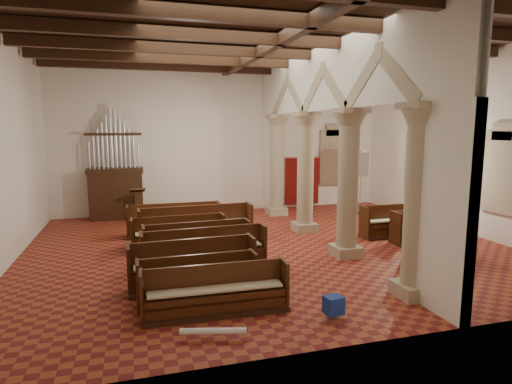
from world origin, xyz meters
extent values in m
plane|color=#923C20|center=(0.00, 0.00, 0.00)|extent=(14.00, 14.00, 0.00)
plane|color=black|center=(0.00, 0.00, 6.00)|extent=(14.00, 14.00, 0.00)
cube|color=white|center=(0.00, 6.00, 3.00)|extent=(14.00, 0.02, 6.00)
cube|color=white|center=(0.00, -6.00, 3.00)|extent=(14.00, 0.02, 6.00)
cube|color=white|center=(7.00, 0.00, 3.00)|extent=(0.02, 12.00, 6.00)
cube|color=tan|center=(1.80, -4.50, 0.15)|extent=(0.75, 0.75, 0.30)
cylinder|color=tan|center=(1.80, -4.50, 1.95)|extent=(0.56, 0.56, 3.30)
cube|color=tan|center=(1.80, -1.50, 0.15)|extent=(0.75, 0.75, 0.30)
cylinder|color=tan|center=(1.80, -1.50, 1.95)|extent=(0.56, 0.56, 3.30)
cube|color=tan|center=(1.80, 1.50, 0.15)|extent=(0.75, 0.75, 0.30)
cylinder|color=tan|center=(1.80, 1.50, 1.95)|extent=(0.56, 0.56, 3.30)
cube|color=tan|center=(1.80, 4.50, 0.15)|extent=(0.75, 0.75, 0.30)
cylinder|color=tan|center=(1.80, 4.50, 1.95)|extent=(0.56, 0.56, 3.30)
cube|color=white|center=(1.80, 0.00, 5.04)|extent=(0.25, 11.90, 1.93)
cube|color=#2C644A|center=(6.98, -1.50, 2.20)|extent=(0.03, 1.00, 2.20)
cube|color=#2C644A|center=(6.98, 2.50, 2.20)|extent=(0.03, 1.00, 2.20)
cube|color=#2C644A|center=(5.00, 5.98, 2.20)|extent=(1.00, 0.03, 2.20)
cube|color=#382012|center=(-4.50, 5.50, 0.90)|extent=(2.00, 0.80, 1.80)
cube|color=#382012|center=(-4.50, 5.50, 1.90)|extent=(2.10, 0.85, 0.20)
cube|color=#321F10|center=(-3.70, 4.64, 0.05)|extent=(0.53, 0.53, 0.11)
cube|color=#321F10|center=(-3.70, 4.64, 0.59)|extent=(0.26, 0.26, 1.18)
cube|color=#321F10|center=(-3.70, 4.55, 1.23)|extent=(0.58, 0.48, 0.21)
cube|color=maroon|center=(3.50, 5.92, 1.15)|extent=(1.60, 0.06, 2.10)
cylinder|color=gold|center=(3.50, 5.90, 2.25)|extent=(1.80, 0.04, 0.04)
cone|color=#382012|center=(5.12, 3.60, 0.07)|extent=(0.41, 0.41, 0.14)
cylinder|color=gold|center=(5.12, 3.60, 1.37)|extent=(0.04, 0.04, 2.74)
cylinder|color=gold|center=(5.12, 3.60, 2.63)|extent=(0.17, 0.79, 0.03)
cube|color=navy|center=(5.12, 3.58, 2.06)|extent=(0.62, 0.13, 0.97)
cube|color=navy|center=(-0.31, -5.01, 0.27)|extent=(0.38, 0.32, 0.34)
cube|color=#16339B|center=(-1.00, -3.00, 0.27)|extent=(0.38, 0.33, 0.35)
cube|color=navy|center=(-1.06, -0.42, 0.27)|extent=(0.40, 0.35, 0.34)
cylinder|color=silver|center=(-2.64, -5.19, 0.16)|extent=(1.12, 0.39, 0.11)
cylinder|color=silver|center=(-3.25, -2.86, 0.16)|extent=(0.87, 0.30, 0.09)
cube|color=#382012|center=(-2.39, -4.17, 0.05)|extent=(2.85, 0.69, 0.09)
cube|color=#4B1F10|center=(-2.39, -4.21, 0.29)|extent=(2.69, 0.42, 0.41)
cube|color=#4B1F10|center=(-2.39, -4.01, 0.52)|extent=(2.68, 0.12, 0.86)
cube|color=#4B1F10|center=(-3.78, -4.15, 0.52)|extent=(0.07, 0.54, 0.86)
cube|color=#4B1F10|center=(-1.01, -4.15, 0.52)|extent=(0.07, 0.54, 0.86)
cube|color=beige|center=(-2.39, -4.21, 0.52)|extent=(2.58, 0.38, 0.05)
cube|color=#382012|center=(-2.63, -3.48, 0.05)|extent=(2.47, 0.68, 0.09)
cube|color=#4B2D10|center=(-2.63, -3.53, 0.30)|extent=(2.32, 0.41, 0.41)
cube|color=#4B2D10|center=(-2.63, -3.32, 0.52)|extent=(2.31, 0.11, 0.86)
cube|color=#4B2D10|center=(-3.82, -3.46, 0.52)|extent=(0.07, 0.55, 0.86)
cube|color=#4B2D10|center=(-1.44, -3.46, 0.52)|extent=(0.07, 0.55, 0.86)
cube|color=beige|center=(-2.63, -3.53, 0.52)|extent=(2.22, 0.37, 0.05)
cube|color=#382012|center=(-2.63, -2.68, 0.05)|extent=(2.83, 0.81, 0.10)
cube|color=#512E11|center=(-2.63, -2.73, 0.33)|extent=(2.68, 0.49, 0.46)
cube|color=#512E11|center=(-2.63, -2.50, 0.59)|extent=(2.67, 0.15, 0.98)
cube|color=#512E11|center=(-4.00, -2.66, 0.59)|extent=(0.09, 0.62, 0.98)
cube|color=#512E11|center=(-1.26, -2.66, 0.59)|extent=(0.09, 0.62, 0.98)
cube|color=beige|center=(-2.63, -2.73, 0.59)|extent=(2.57, 0.45, 0.05)
cube|color=#382012|center=(-2.16, -1.50, 0.05)|extent=(3.19, 0.85, 0.10)
cube|color=#523411|center=(-2.16, -1.55, 0.32)|extent=(3.03, 0.54, 0.45)
cube|color=#523411|center=(-2.16, -1.32, 0.57)|extent=(3.01, 0.22, 0.94)
cube|color=#523411|center=(-3.71, -1.48, 0.57)|extent=(0.10, 0.60, 0.94)
cube|color=#523411|center=(-0.62, -1.48, 0.57)|extent=(0.10, 0.60, 0.94)
cube|color=beige|center=(-2.16, -1.55, 0.57)|extent=(2.90, 0.50, 0.05)
cube|color=#382012|center=(-2.22, -0.67, 0.05)|extent=(2.92, 0.78, 0.10)
cube|color=#502611|center=(-2.22, -0.72, 0.32)|extent=(2.76, 0.49, 0.44)
cube|color=#502611|center=(-2.22, -0.50, 0.56)|extent=(2.74, 0.17, 0.92)
cube|color=#502611|center=(-3.63, -0.65, 0.56)|extent=(0.09, 0.58, 0.92)
cube|color=#502611|center=(-0.81, -0.65, 0.56)|extent=(0.09, 0.58, 0.92)
cube|color=beige|center=(-2.22, -0.72, 0.56)|extent=(2.65, 0.44, 0.05)
cube|color=#382012|center=(-2.60, 0.57, 0.05)|extent=(2.75, 0.72, 0.09)
cube|color=#503211|center=(-2.60, 0.52, 0.30)|extent=(2.59, 0.44, 0.42)
cube|color=#503211|center=(-2.60, 0.73, 0.53)|extent=(2.58, 0.13, 0.88)
cube|color=#503211|center=(-3.94, 0.58, 0.53)|extent=(0.08, 0.56, 0.88)
cube|color=#503211|center=(-1.27, 0.58, 0.53)|extent=(0.08, 0.56, 0.88)
cube|color=beige|center=(-2.60, 0.52, 0.53)|extent=(2.49, 0.40, 0.05)
cube|color=#382012|center=(-1.99, 1.11, 0.05)|extent=(3.57, 0.94, 0.11)
cube|color=#482C0F|center=(-1.99, 1.06, 0.35)|extent=(3.40, 0.61, 0.49)
cube|color=#482C0F|center=(-1.99, 1.31, 0.62)|extent=(3.38, 0.25, 1.03)
cube|color=#482C0F|center=(-3.72, 1.13, 0.62)|extent=(0.11, 0.65, 1.03)
cube|color=#482C0F|center=(-0.26, 1.13, 0.62)|extent=(0.11, 0.65, 1.03)
cube|color=beige|center=(-1.99, 1.06, 0.62)|extent=(3.26, 0.56, 0.05)
cube|color=#382012|center=(-2.57, 2.25, 0.05)|extent=(3.07, 0.72, 0.10)
cube|color=#46280F|center=(-2.57, 2.20, 0.33)|extent=(2.92, 0.42, 0.45)
cube|color=#46280F|center=(-2.57, 2.43, 0.58)|extent=(2.92, 0.08, 0.95)
cube|color=#46280F|center=(-4.07, 2.27, 0.58)|extent=(0.07, 0.60, 0.95)
cube|color=#46280F|center=(-1.07, 2.27, 0.58)|extent=(0.07, 0.60, 0.95)
cube|color=beige|center=(-2.57, 2.20, 0.58)|extent=(2.80, 0.37, 0.05)
cube|color=#382012|center=(4.39, -2.14, 0.05)|extent=(1.96, 0.77, 0.10)
cube|color=#411C0E|center=(4.39, -2.19, 0.32)|extent=(1.80, 0.47, 0.44)
cube|color=#411C0E|center=(4.39, -1.96, 0.56)|extent=(1.79, 0.15, 0.93)
cube|color=#411C0E|center=(3.46, -2.12, 0.56)|extent=(0.09, 0.59, 0.93)
cube|color=#411C0E|center=(5.32, -2.12, 0.56)|extent=(0.09, 0.59, 0.93)
cube|color=beige|center=(4.39, -2.19, 0.56)|extent=(1.73, 0.43, 0.05)
cube|color=#382012|center=(4.73, -0.88, 0.05)|extent=(1.91, 0.70, 0.10)
cube|color=#4C2810|center=(4.73, -0.93, 0.31)|extent=(1.76, 0.41, 0.44)
cube|color=#4C2810|center=(4.73, -0.71, 0.56)|extent=(1.75, 0.09, 0.92)
cube|color=#4C2810|center=(3.81, -0.87, 0.56)|extent=(0.08, 0.58, 0.92)
cube|color=#4C2810|center=(5.65, -0.87, 0.56)|extent=(0.08, 0.58, 0.92)
cube|color=beige|center=(4.73, -0.93, 0.56)|extent=(1.69, 0.37, 0.05)
cube|color=#382012|center=(4.29, 0.04, 0.05)|extent=(2.11, 0.70, 0.10)
cube|color=#47280F|center=(4.29, -0.01, 0.32)|extent=(1.96, 0.41, 0.45)
cube|color=#47280F|center=(4.29, 0.22, 0.57)|extent=(1.96, 0.08, 0.95)
cube|color=#47280F|center=(3.27, 0.06, 0.57)|extent=(0.07, 0.60, 0.95)
cube|color=#47280F|center=(5.31, 0.06, 0.57)|extent=(0.07, 0.60, 0.95)
cube|color=beige|center=(4.29, -0.01, 0.57)|extent=(1.88, 0.37, 0.05)
camera|label=1|loc=(-3.82, -11.90, 3.57)|focal=30.00mm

